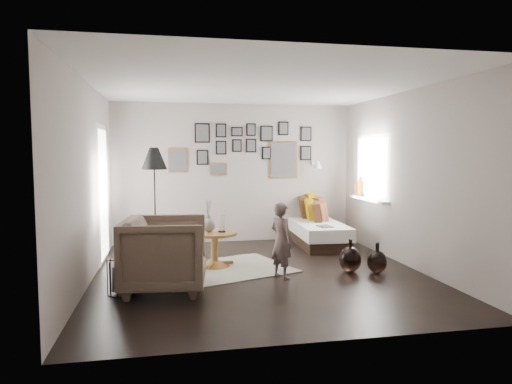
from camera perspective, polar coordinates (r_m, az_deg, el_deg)
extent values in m
plane|color=black|center=(6.49, 0.41, -10.10)|extent=(4.80, 4.80, 0.00)
plane|color=#9E928A|center=(8.65, -2.73, 2.37)|extent=(4.50, 0.00, 4.50)
plane|color=#9E928A|center=(3.97, 7.29, -0.64)|extent=(4.50, 0.00, 4.50)
plane|color=#9E928A|center=(6.24, -20.27, 1.10)|extent=(0.00, 4.80, 4.80)
plane|color=#9E928A|center=(7.08, 18.58, 1.56)|extent=(0.00, 4.80, 4.80)
plane|color=white|center=(6.34, 0.43, 13.24)|extent=(4.80, 4.80, 0.00)
plane|color=white|center=(7.44, -18.62, -0.22)|extent=(0.00, 2.14, 2.14)
plane|color=white|center=(7.44, -18.62, -0.22)|extent=(0.00, 1.88, 1.88)
plane|color=white|center=(7.44, -18.62, -0.22)|extent=(0.00, 1.93, 1.93)
plane|color=white|center=(8.13, 14.34, 3.12)|extent=(0.00, 1.30, 1.30)
plane|color=white|center=(8.13, 14.34, 3.12)|extent=(0.00, 1.14, 1.14)
cube|color=white|center=(8.14, 13.87, -0.89)|extent=(0.15, 1.32, 0.04)
cylinder|color=#8C4C14|center=(8.45, 12.90, 0.42)|extent=(0.10, 0.10, 0.28)
cylinder|color=#8C4C14|center=(8.60, 12.44, 0.31)|extent=(0.08, 0.08, 0.22)
cube|color=brown|center=(8.54, -9.73, 3.95)|extent=(0.35, 0.03, 0.45)
cube|color=black|center=(8.52, -9.73, 3.95)|extent=(0.30, 0.01, 0.40)
cube|color=black|center=(8.57, -6.74, 7.34)|extent=(0.28, 0.03, 0.36)
cube|color=black|center=(8.55, -6.73, 7.34)|extent=(0.23, 0.01, 0.31)
cube|color=black|center=(8.56, -6.71, 4.32)|extent=(0.22, 0.03, 0.28)
cube|color=black|center=(8.54, -6.70, 4.32)|extent=(0.17, 0.01, 0.23)
cube|color=black|center=(8.60, -4.40, 7.68)|extent=(0.20, 0.03, 0.26)
cube|color=black|center=(8.58, -4.38, 7.68)|extent=(0.15, 0.01, 0.21)
cube|color=black|center=(8.59, -4.38, 5.55)|extent=(0.20, 0.03, 0.26)
cube|color=black|center=(8.57, -4.37, 5.55)|extent=(0.15, 0.01, 0.21)
cube|color=black|center=(8.64, -2.40, 7.54)|extent=(0.22, 0.03, 0.18)
cube|color=black|center=(8.62, -2.39, 7.55)|extent=(0.17, 0.01, 0.13)
cube|color=black|center=(8.63, -2.40, 5.82)|extent=(0.18, 0.03, 0.24)
cube|color=black|center=(8.61, -2.38, 5.82)|extent=(0.13, 0.01, 0.19)
cube|color=black|center=(8.69, -0.63, 7.80)|extent=(0.18, 0.03, 0.24)
cube|color=black|center=(8.67, -0.61, 7.80)|extent=(0.13, 0.01, 0.19)
cube|color=black|center=(8.68, -0.63, 5.82)|extent=(0.20, 0.03, 0.26)
cube|color=black|center=(8.66, -0.60, 5.82)|extent=(0.15, 0.01, 0.21)
cube|color=black|center=(8.74, 1.32, 7.32)|extent=(0.24, 0.03, 0.30)
cube|color=black|center=(8.73, 1.35, 7.32)|extent=(0.19, 0.01, 0.25)
cube|color=black|center=(8.73, 1.32, 4.89)|extent=(0.18, 0.03, 0.24)
cube|color=black|center=(8.72, 1.34, 4.89)|extent=(0.13, 0.01, 0.19)
cube|color=brown|center=(8.81, 3.42, 4.04)|extent=(0.55, 0.03, 0.70)
cube|color=black|center=(8.79, 3.45, 4.04)|extent=(0.50, 0.01, 0.65)
cube|color=black|center=(8.82, 3.44, 7.94)|extent=(0.20, 0.03, 0.26)
cube|color=black|center=(8.81, 3.47, 7.94)|extent=(0.15, 0.01, 0.21)
cube|color=black|center=(8.94, 6.25, 7.24)|extent=(0.22, 0.03, 0.28)
cube|color=black|center=(8.92, 6.29, 7.24)|extent=(0.17, 0.01, 0.23)
cube|color=black|center=(8.93, 6.23, 4.86)|extent=(0.22, 0.03, 0.28)
cube|color=black|center=(8.92, 6.26, 4.86)|extent=(0.17, 0.01, 0.23)
cube|color=brown|center=(8.59, -4.70, 2.88)|extent=(0.30, 0.03, 0.24)
cube|color=black|center=(8.57, -4.69, 2.87)|extent=(0.25, 0.01, 0.19)
cube|color=white|center=(8.97, 7.17, 3.71)|extent=(0.06, 0.04, 0.10)
cylinder|color=white|center=(8.85, 7.41, 3.82)|extent=(0.02, 0.24, 0.02)
cone|color=white|center=(8.73, 7.67, 3.41)|extent=(0.18, 0.18, 0.14)
cube|color=silver|center=(6.67, -4.45, -9.66)|extent=(2.26, 1.91, 0.01)
cone|color=brown|center=(6.85, -5.19, -8.92)|extent=(0.49, 0.49, 0.09)
cylinder|color=brown|center=(6.80, -5.20, -7.15)|extent=(0.10, 0.10, 0.38)
cylinder|color=brown|center=(6.76, -5.22, -5.18)|extent=(0.66, 0.66, 0.04)
ellipsoid|color=black|center=(6.75, -5.92, -4.14)|extent=(0.19, 0.19, 0.21)
cylinder|color=black|center=(6.73, -5.93, -3.11)|extent=(0.06, 0.06, 0.04)
cylinder|color=black|center=(6.76, -4.29, -4.92)|extent=(0.11, 0.11, 0.02)
cube|color=black|center=(8.50, 7.64, -5.84)|extent=(0.82, 1.81, 0.21)
cube|color=white|center=(8.47, 7.65, -4.48)|extent=(0.89, 1.87, 0.22)
cube|color=#AC8809|center=(9.11, 6.33, -1.61)|extent=(0.27, 0.54, 0.52)
cube|color=#3C2213|center=(8.99, 5.71, -1.88)|extent=(0.27, 0.49, 0.46)
cube|color=maroon|center=(8.92, 7.48, -2.00)|extent=(0.32, 0.49, 0.45)
cube|color=#AC8809|center=(8.74, 6.59, -2.20)|extent=(0.25, 0.45, 0.43)
cube|color=maroon|center=(8.63, 7.87, -2.43)|extent=(0.26, 0.42, 0.39)
cube|color=#3C2213|center=(8.47, 7.57, -2.63)|extent=(0.29, 0.41, 0.37)
cube|color=black|center=(7.92, 8.59, -4.26)|extent=(0.24, 0.30, 0.01)
imported|color=brown|center=(5.72, -11.31, -7.59)|extent=(1.09, 1.07, 0.91)
cube|color=silver|center=(5.76, -11.01, -7.22)|extent=(0.47, 0.48, 0.19)
cylinder|color=black|center=(7.76, -12.40, -7.62)|extent=(0.28, 0.28, 0.03)
cylinder|color=black|center=(7.63, -12.51, -1.95)|extent=(0.02, 0.02, 1.57)
cone|color=black|center=(7.58, -12.62, 4.11)|extent=(0.41, 0.41, 0.35)
cube|color=black|center=(5.78, -16.43, -10.30)|extent=(0.24, 0.18, 0.31)
cube|color=silver|center=(5.76, -16.14, -10.36)|extent=(0.23, 0.10, 0.31)
ellipsoid|color=black|center=(6.64, 11.69, -8.25)|extent=(0.31, 0.31, 0.36)
cylinder|color=black|center=(6.59, 11.73, -6.25)|extent=(0.05, 0.05, 0.11)
ellipsoid|color=black|center=(6.68, 14.89, -8.42)|extent=(0.28, 0.28, 0.32)
cylinder|color=black|center=(6.64, 14.93, -6.61)|extent=(0.05, 0.05, 0.11)
imported|color=brown|center=(6.14, 3.20, -6.07)|extent=(0.40, 0.45, 1.03)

